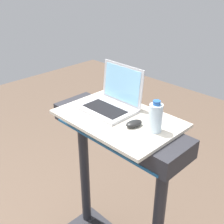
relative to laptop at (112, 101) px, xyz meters
The scene contains 4 objects.
desk_board 0.13m from the laptop, 27.34° to the right, with size 0.71×0.47×0.02m, color beige.
laptop is the anchor object (origin of this frame).
computer_mouse 0.25m from the laptop, 16.43° to the right, with size 0.06×0.10×0.03m, color black.
water_bottle 0.35m from the laptop, ahead, with size 0.07×0.07×0.17m.
Camera 1 is at (1.02, -0.37, 2.00)m, focal length 46.38 mm.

